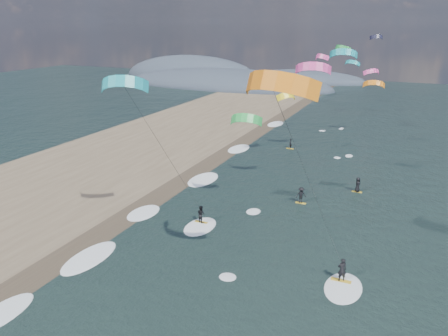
% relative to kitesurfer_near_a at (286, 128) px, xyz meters
% --- Properties ---
extents(sand_strip, '(26.00, 240.00, 0.00)m').
position_rel_kitesurfer_near_a_xyz_m(sand_strip, '(-29.64, 4.13, -12.23)').
color(sand_strip, brown).
rests_on(sand_strip, ground).
extents(wet_sand_strip, '(3.00, 240.00, 0.00)m').
position_rel_kitesurfer_near_a_xyz_m(wet_sand_strip, '(-17.64, 4.13, -12.23)').
color(wet_sand_strip, '#382D23').
rests_on(wet_sand_strip, ground).
extents(coastal_hills, '(80.00, 41.00, 15.00)m').
position_rel_kitesurfer_near_a_xyz_m(coastal_hills, '(-50.48, 101.99, -12.23)').
color(coastal_hills, '#3D4756').
rests_on(coastal_hills, ground).
extents(kitesurfer_near_a, '(7.95, 8.72, 15.92)m').
position_rel_kitesurfer_near_a_xyz_m(kitesurfer_near_a, '(0.00, 0.00, 0.00)').
color(kitesurfer_near_a, gold).
rests_on(kitesurfer_near_a, ground).
extents(kitesurfer_near_b, '(7.07, 8.75, 14.68)m').
position_rel_kitesurfer_near_a_xyz_m(kitesurfer_near_b, '(-12.86, 5.28, -2.74)').
color(kitesurfer_near_b, gold).
rests_on(kitesurfer_near_b, ground).
extents(far_kitesurfers, '(12.68, 20.31, 1.77)m').
position_rel_kitesurfer_near_a_xyz_m(far_kitesurfers, '(-2.49, 22.39, -11.36)').
color(far_kitesurfers, gold).
rests_on(far_kitesurfers, ground).
extents(bg_kite_field, '(14.30, 70.76, 7.38)m').
position_rel_kitesurfer_near_a_xyz_m(bg_kite_field, '(-4.84, 47.60, -0.73)').
color(bg_kite_field, '#D83F8C').
rests_on(bg_kite_field, ground).
extents(shoreline_surf, '(2.40, 79.40, 0.11)m').
position_rel_kitesurfer_near_a_xyz_m(shoreline_surf, '(-16.44, 8.88, -12.23)').
color(shoreline_surf, white).
rests_on(shoreline_surf, ground).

